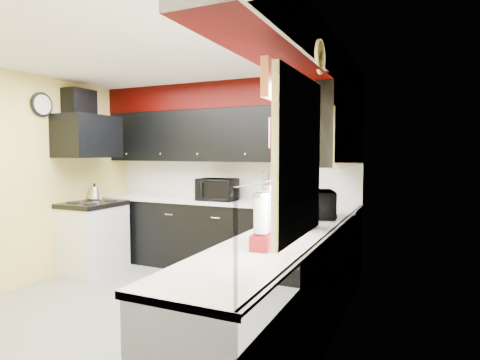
# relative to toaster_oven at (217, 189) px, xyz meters

# --- Properties ---
(ground) EXTENTS (3.60, 3.60, 0.00)m
(ground) POSITION_rel_toaster_oven_xyz_m (0.01, -1.46, -1.08)
(ground) COLOR gray
(ground) RESTS_ON ground
(wall_back) EXTENTS (3.60, 0.06, 2.50)m
(wall_back) POSITION_rel_toaster_oven_xyz_m (0.01, 0.34, 0.17)
(wall_back) COLOR #E0C666
(wall_back) RESTS_ON ground
(wall_right) EXTENTS (0.06, 3.60, 2.50)m
(wall_right) POSITION_rel_toaster_oven_xyz_m (1.81, -1.46, 0.17)
(wall_right) COLOR #E0C666
(wall_right) RESTS_ON ground
(wall_left) EXTENTS (0.06, 3.60, 2.50)m
(wall_left) POSITION_rel_toaster_oven_xyz_m (-1.79, -1.46, 0.17)
(wall_left) COLOR #E0C666
(wall_left) RESTS_ON ground
(ceiling) EXTENTS (3.60, 3.60, 0.06)m
(ceiling) POSITION_rel_toaster_oven_xyz_m (0.01, -1.46, 1.42)
(ceiling) COLOR white
(ceiling) RESTS_ON wall_back
(cab_back) EXTENTS (3.60, 0.60, 0.90)m
(cab_back) POSITION_rel_toaster_oven_xyz_m (0.01, 0.04, -0.63)
(cab_back) COLOR black
(cab_back) RESTS_ON ground
(cab_right) EXTENTS (0.60, 3.00, 0.90)m
(cab_right) POSITION_rel_toaster_oven_xyz_m (1.51, -1.76, -0.63)
(cab_right) COLOR black
(cab_right) RESTS_ON ground
(counter_back) EXTENTS (3.62, 0.64, 0.04)m
(counter_back) POSITION_rel_toaster_oven_xyz_m (0.01, 0.04, -0.16)
(counter_back) COLOR white
(counter_back) RESTS_ON cab_back
(counter_right) EXTENTS (0.64, 3.02, 0.04)m
(counter_right) POSITION_rel_toaster_oven_xyz_m (1.51, -1.76, -0.16)
(counter_right) COLOR white
(counter_right) RESTS_ON cab_right
(splash_back) EXTENTS (3.60, 0.02, 0.50)m
(splash_back) POSITION_rel_toaster_oven_xyz_m (0.01, 0.33, 0.11)
(splash_back) COLOR white
(splash_back) RESTS_ON counter_back
(splash_right) EXTENTS (0.02, 3.60, 0.50)m
(splash_right) POSITION_rel_toaster_oven_xyz_m (1.80, -1.46, 0.11)
(splash_right) COLOR white
(splash_right) RESTS_ON counter_right
(upper_back) EXTENTS (2.60, 0.35, 0.70)m
(upper_back) POSITION_rel_toaster_oven_xyz_m (-0.49, 0.17, 0.72)
(upper_back) COLOR black
(upper_back) RESTS_ON wall_back
(upper_right) EXTENTS (0.35, 1.80, 0.70)m
(upper_right) POSITION_rel_toaster_oven_xyz_m (1.64, -0.56, 0.72)
(upper_right) COLOR black
(upper_right) RESTS_ON wall_right
(soffit_back) EXTENTS (3.60, 0.36, 0.35)m
(soffit_back) POSITION_rel_toaster_oven_xyz_m (0.01, 0.16, 1.24)
(soffit_back) COLOR black
(soffit_back) RESTS_ON wall_back
(soffit_right) EXTENTS (0.36, 3.24, 0.35)m
(soffit_right) POSITION_rel_toaster_oven_xyz_m (1.63, -1.64, 1.24)
(soffit_right) COLOR black
(soffit_right) RESTS_ON wall_right
(stove) EXTENTS (0.60, 0.75, 0.86)m
(stove) POSITION_rel_toaster_oven_xyz_m (-1.49, -0.71, -0.65)
(stove) COLOR white
(stove) RESTS_ON ground
(cooktop) EXTENTS (0.62, 0.77, 0.06)m
(cooktop) POSITION_rel_toaster_oven_xyz_m (-1.49, -0.71, -0.19)
(cooktop) COLOR black
(cooktop) RESTS_ON stove
(hood) EXTENTS (0.50, 0.78, 0.55)m
(hood) POSITION_rel_toaster_oven_xyz_m (-1.54, -0.71, 0.70)
(hood) COLOR black
(hood) RESTS_ON wall_left
(hood_duct) EXTENTS (0.24, 0.40, 0.40)m
(hood_duct) POSITION_rel_toaster_oven_xyz_m (-1.67, -0.71, 1.12)
(hood_duct) COLOR black
(hood_duct) RESTS_ON wall_left
(window) EXTENTS (0.03, 0.86, 0.96)m
(window) POSITION_rel_toaster_oven_xyz_m (1.80, -2.36, 0.47)
(window) COLOR white
(window) RESTS_ON wall_right
(valance) EXTENTS (0.04, 0.88, 0.20)m
(valance) POSITION_rel_toaster_oven_xyz_m (1.74, -2.36, 0.87)
(valance) COLOR red
(valance) RESTS_ON wall_right
(pan_top) EXTENTS (0.03, 0.22, 0.40)m
(pan_top) POSITION_rel_toaster_oven_xyz_m (0.83, 0.09, 0.92)
(pan_top) COLOR black
(pan_top) RESTS_ON upper_back
(pan_mid) EXTENTS (0.03, 0.28, 0.46)m
(pan_mid) POSITION_rel_toaster_oven_xyz_m (0.83, -0.04, 0.67)
(pan_mid) COLOR black
(pan_mid) RESTS_ON upper_back
(pan_low) EXTENTS (0.03, 0.24, 0.42)m
(pan_low) POSITION_rel_toaster_oven_xyz_m (0.83, 0.22, 0.64)
(pan_low) COLOR black
(pan_low) RESTS_ON upper_back
(cut_board) EXTENTS (0.03, 0.26, 0.35)m
(cut_board) POSITION_rel_toaster_oven_xyz_m (0.84, -0.16, 0.72)
(cut_board) COLOR white
(cut_board) RESTS_ON upper_back
(baskets) EXTENTS (0.27, 0.27, 0.50)m
(baskets) POSITION_rel_toaster_oven_xyz_m (1.53, -1.41, 0.10)
(baskets) COLOR brown
(baskets) RESTS_ON upper_right
(clock) EXTENTS (0.03, 0.30, 0.30)m
(clock) POSITION_rel_toaster_oven_xyz_m (-1.76, -1.21, 1.07)
(clock) COLOR black
(clock) RESTS_ON wall_left
(deco_plate) EXTENTS (0.03, 0.24, 0.24)m
(deco_plate) POSITION_rel_toaster_oven_xyz_m (1.78, -1.81, 1.17)
(deco_plate) COLOR white
(deco_plate) RESTS_ON wall_right
(toaster_oven) EXTENTS (0.51, 0.43, 0.29)m
(toaster_oven) POSITION_rel_toaster_oven_xyz_m (0.00, 0.00, 0.00)
(toaster_oven) COLOR black
(toaster_oven) RESTS_ON counter_back
(microwave) EXTENTS (0.47, 0.55, 0.26)m
(microwave) POSITION_rel_toaster_oven_xyz_m (1.54, -0.82, -0.01)
(microwave) COLOR black
(microwave) RESTS_ON counter_right
(utensil_crock) EXTENTS (0.19, 0.19, 0.17)m
(utensil_crock) POSITION_rel_toaster_oven_xyz_m (0.68, 0.02, -0.06)
(utensil_crock) COLOR silver
(utensil_crock) RESTS_ON counter_back
(knife_block) EXTENTS (0.12, 0.15, 0.22)m
(knife_block) POSITION_rel_toaster_oven_xyz_m (0.90, 0.03, -0.03)
(knife_block) COLOR black
(knife_block) RESTS_ON counter_back
(kettle) EXTENTS (0.22, 0.22, 0.18)m
(kettle) POSITION_rel_toaster_oven_xyz_m (-1.67, -0.47, -0.07)
(kettle) COLOR silver
(kettle) RESTS_ON cooktop
(dispenser_a) EXTENTS (0.18, 0.18, 0.39)m
(dispenser_a) POSITION_rel_toaster_oven_xyz_m (1.53, -2.11, 0.05)
(dispenser_a) COLOR #730100
(dispenser_a) RESTS_ON counter_right
(dispenser_b) EXTENTS (0.13, 0.13, 0.33)m
(dispenser_b) POSITION_rel_toaster_oven_xyz_m (1.53, -2.28, 0.02)
(dispenser_b) COLOR maroon
(dispenser_b) RESTS_ON counter_right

